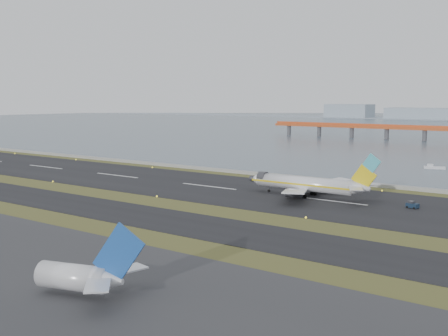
% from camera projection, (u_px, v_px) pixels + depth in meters
% --- Properties ---
extents(ground, '(1000.00, 1000.00, 0.00)m').
position_uv_depth(ground, '(137.00, 201.00, 144.36)').
color(ground, '#324619').
rests_on(ground, ground).
extents(taxiway_strip, '(1000.00, 18.00, 0.10)m').
position_uv_depth(taxiway_strip, '(101.00, 208.00, 134.80)').
color(taxiway_strip, black).
rests_on(taxiway_strip, ground).
extents(runway_strip, '(1000.00, 45.00, 0.10)m').
position_uv_depth(runway_strip, '(209.00, 186.00, 168.22)').
color(runway_strip, black).
rests_on(runway_strip, ground).
extents(seawall, '(1000.00, 2.50, 1.00)m').
position_uv_depth(seawall, '(263.00, 174.00, 192.04)').
color(seawall, gray).
rests_on(seawall, ground).
extents(airliner, '(38.52, 32.89, 12.80)m').
position_uv_depth(airliner, '(309.00, 184.00, 150.13)').
color(airliner, silver).
rests_on(airliner, ground).
extents(pushback_tug, '(3.14, 2.29, 1.81)m').
position_uv_depth(pushback_tug, '(412.00, 205.00, 134.66)').
color(pushback_tug, '#142438').
rests_on(pushback_tug, ground).
extents(second_airliner_tail, '(15.74, 12.69, 9.86)m').
position_uv_depth(second_airliner_tail, '(86.00, 277.00, 74.28)').
color(second_airliner_tail, silver).
rests_on(second_airliner_tail, ground).
extents(workboat_near, '(7.96, 4.55, 1.84)m').
position_uv_depth(workboat_near, '(434.00, 167.00, 210.17)').
color(workboat_near, silver).
rests_on(workboat_near, ground).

